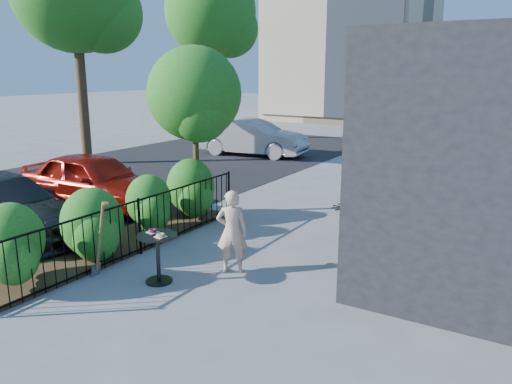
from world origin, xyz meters
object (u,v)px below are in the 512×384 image
Objects in this scene: woman at (232,232)px; car_red at (94,181)px; cafe_table at (158,249)px; shovel at (99,244)px; street_tree_far at (211,17)px; car_silver at (253,138)px; car_darkgrey at (2,207)px; patio_tree at (196,100)px.

car_red is (-5.34, 1.67, -0.03)m from woman.
cafe_table is 0.21× the size of car_red.
street_tree_far is at bearing 119.81° from shovel.
street_tree_far is 9.37× the size of cafe_table.
car_red is 8.99m from car_silver.
car_darkgrey is (-5.17, -0.92, -0.08)m from woman.
car_silver is (-4.38, 12.01, 0.13)m from shovel.
woman is (2.72, -2.57, -2.03)m from patio_tree.
car_darkgrey is (0.17, -2.59, -0.06)m from car_red.
car_red is at bearing 139.78° from shovel.
car_red is at bearing 6.73° from car_darkgrey.
car_silver is at bearing 7.60° from car_darkgrey.
street_tree_far is 18.25m from shovel.
woman is 0.33× the size of car_darkgrey.
car_silver is 1.01× the size of car_darkgrey.
cafe_table is at bearing -88.18° from car_darkgrey.
street_tree_far is 1.86× the size of car_darkgrey.
car_red is (-4.55, 2.67, 0.13)m from cafe_table.
car_darkgrey is at bearing -19.00° from woman.
woman is at bearing 38.55° from shovel.
car_silver is (-5.33, 11.62, 0.17)m from cafe_table.
patio_tree reaches higher than car_silver.
cafe_table is 5.28m from car_red.
car_red is at bearing -161.11° from patio_tree.
patio_tree reaches higher than shovel.
shovel is at bearing -158.02° from cafe_table.
cafe_table is at bearing -161.70° from car_silver.
patio_tree is at bearing -73.28° from car_red.
street_tree_far is 14.12m from car_red.
street_tree_far reaches higher than car_red.
street_tree_far is 1.84× the size of car_silver.
patio_tree is 4.76m from car_darkgrey.
shovel is 0.31× the size of car_silver.
car_red reaches higher than shovel.
car_silver is (4.30, -3.14, -5.18)m from street_tree_far.
car_silver reaches higher than car_red.
woman is 5.25m from car_darkgrey.
street_tree_far reaches higher than car_darkgrey.
shovel reaches higher than cafe_table.
car_red is at bearing -46.41° from woman.
car_red is at bearing 149.61° from cafe_table.
cafe_table is 0.20× the size of car_silver.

